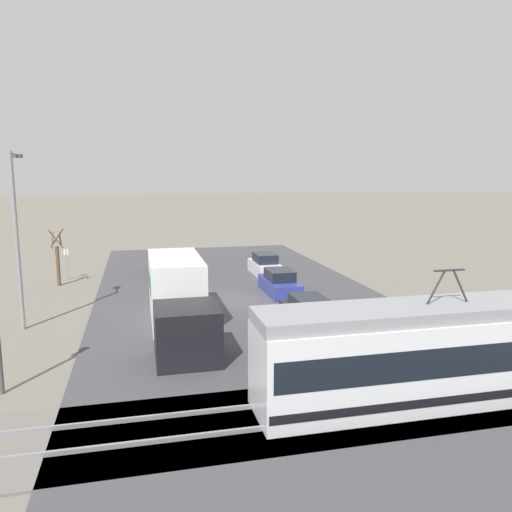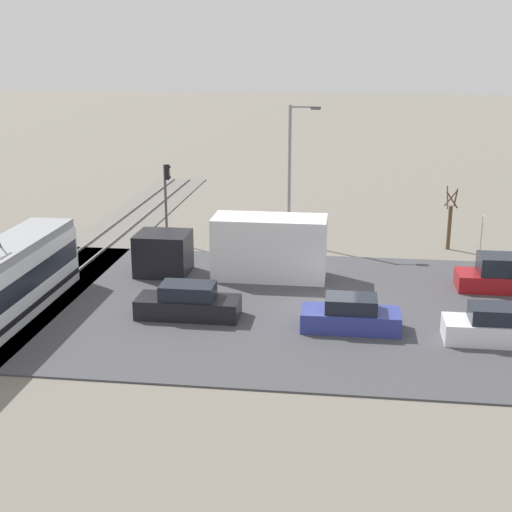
{
  "view_description": "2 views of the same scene",
  "coord_description": "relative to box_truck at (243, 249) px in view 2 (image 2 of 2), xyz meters",
  "views": [
    {
      "loc": [
        6.05,
        28.75,
        7.64
      ],
      "look_at": [
        -0.22,
        2.24,
        3.11
      ],
      "focal_mm": 35.0,
      "sensor_mm": 36.0,
      "label": 1
    },
    {
      "loc": [
        -32.12,
        -0.68,
        12.13
      ],
      "look_at": [
        0.92,
        3.61,
        2.26
      ],
      "focal_mm": 50.0,
      "sensor_mm": 36.0,
      "label": 2
    }
  ],
  "objects": [
    {
      "name": "ground_plane",
      "position": [
        -4.3,
        -4.73,
        -1.62
      ],
      "size": [
        320.0,
        320.0,
        0.0
      ],
      "primitive_type": "plane",
      "color": "slate"
    },
    {
      "name": "road_surface",
      "position": [
        -4.3,
        -4.73,
        -1.58
      ],
      "size": [
        17.57,
        43.66,
        0.08
      ],
      "color": "#424247",
      "rests_on": "ground"
    },
    {
      "name": "rail_bed",
      "position": [
        -4.3,
        9.93,
        -1.57
      ],
      "size": [
        65.68,
        4.4,
        0.22
      ],
      "color": "slate",
      "rests_on": "ground"
    },
    {
      "name": "box_truck",
      "position": [
        0.0,
        0.0,
        0.0
      ],
      "size": [
        2.59,
        10.28,
        3.34
      ],
      "color": "black",
      "rests_on": "ground"
    },
    {
      "name": "pickup_truck",
      "position": [
        -0.49,
        -13.81,
        -0.86
      ],
      "size": [
        1.99,
        5.48,
        1.81
      ],
      "color": "maroon",
      "rests_on": "ground"
    },
    {
      "name": "sedan_car_0",
      "position": [
        -6.85,
        -5.78,
        -0.91
      ],
      "size": [
        1.78,
        4.34,
        1.53
      ],
      "rotation": [
        0.0,
        0.0,
        3.14
      ],
      "color": "navy",
      "rests_on": "ground"
    },
    {
      "name": "sedan_car_1",
      "position": [
        -7.45,
        -11.86,
        -0.89
      ],
      "size": [
        1.77,
        4.33,
        1.59
      ],
      "rotation": [
        0.0,
        0.0,
        3.14
      ],
      "color": "silver",
      "rests_on": "ground"
    },
    {
      "name": "sedan_car_2",
      "position": [
        -6.26,
        1.66,
        -0.89
      ],
      "size": [
        1.79,
        4.75,
        1.59
      ],
      "rotation": [
        0.0,
        0.0,
        3.14
      ],
      "color": "black",
      "rests_on": "ground"
    },
    {
      "name": "traffic_light_pole",
      "position": [
        6.62,
        5.86,
        1.64
      ],
      "size": [
        0.28,
        0.47,
        5.0
      ],
      "color": "#47474C",
      "rests_on": "ground"
    },
    {
      "name": "street_tree",
      "position": [
        7.22,
        -11.74,
        0.15
      ],
      "size": [
        0.94,
        0.78,
        3.91
      ],
      "color": "brown",
      "rests_on": "ground"
    },
    {
      "name": "street_lamp_near_crossing",
      "position": [
        7.49,
        -2.01,
        3.35
      ],
      "size": [
        0.36,
        1.95,
        8.67
      ],
      "color": "gray",
      "rests_on": "ground"
    },
    {
      "name": "no_parking_sign",
      "position": [
        6.93,
        -13.65,
        -0.25
      ],
      "size": [
        0.32,
        0.08,
        2.25
      ],
      "color": "gray",
      "rests_on": "ground"
    }
  ]
}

